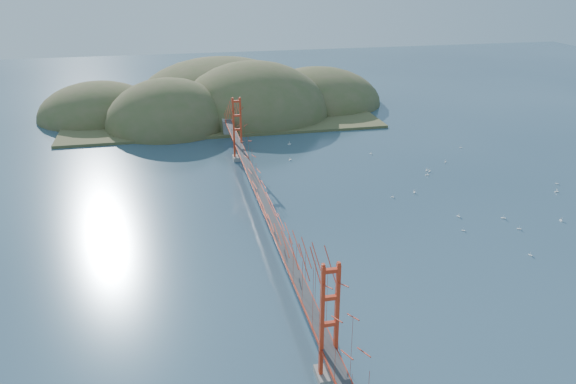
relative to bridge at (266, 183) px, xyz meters
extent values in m
plane|color=#2D475B|center=(0.00, -0.18, -7.01)|extent=(320.00, 320.00, 0.00)
cube|color=gray|center=(0.00, -30.18, -6.66)|extent=(2.00, 2.40, 0.70)
cube|color=gray|center=(0.00, 29.82, -6.66)|extent=(2.00, 2.40, 0.70)
cube|color=#AB2813|center=(0.00, -0.18, -3.71)|extent=(1.40, 92.00, 0.16)
cube|color=#AB2813|center=(0.00, -0.18, -3.91)|extent=(1.33, 92.00, 0.24)
cube|color=#38383A|center=(0.00, -0.18, -3.61)|extent=(1.19, 92.00, 0.03)
cube|color=gray|center=(0.00, 45.82, -5.36)|extent=(2.20, 2.60, 3.30)
cube|color=brown|center=(0.00, 63.82, -6.76)|extent=(70.00, 40.00, 0.60)
ellipsoid|color=brown|center=(-12.00, 55.82, -7.01)|extent=(28.00, 28.00, 21.00)
ellipsoid|color=brown|center=(8.00, 61.82, -7.01)|extent=(36.00, 36.00, 25.00)
ellipsoid|color=brown|center=(26.00, 69.82, -7.01)|extent=(32.00, 32.00, 18.00)
ellipsoid|color=brown|center=(-28.00, 67.82, -7.01)|extent=(28.00, 28.00, 16.00)
ellipsoid|color=brown|center=(2.00, 77.82, -7.01)|extent=(44.00, 44.00, 22.00)
cube|color=white|center=(41.40, -6.03, -6.95)|extent=(0.32, 0.60, 0.10)
cylinder|color=white|center=(41.40, -6.03, -6.64)|extent=(0.02, 0.02, 0.62)
cube|color=white|center=(33.99, -7.19, -6.95)|extent=(0.54, 0.44, 0.10)
cylinder|color=white|center=(33.99, -7.19, -6.66)|extent=(0.02, 0.02, 0.58)
cube|color=white|center=(25.13, 27.63, -6.95)|extent=(0.37, 0.52, 0.09)
cylinder|color=white|center=(25.13, 27.63, -6.68)|extent=(0.01, 0.01, 0.54)
cube|color=white|center=(27.80, -1.70, -6.95)|extent=(0.33, 0.57, 0.10)
cylinder|color=white|center=(27.80, -1.70, -6.66)|extent=(0.02, 0.02, 0.59)
cube|color=white|center=(26.25, -6.02, -6.96)|extent=(0.49, 0.40, 0.09)
cylinder|color=white|center=(26.25, -6.02, -6.69)|extent=(0.01, 0.01, 0.53)
cube|color=white|center=(43.76, 27.49, -6.95)|extent=(0.53, 0.36, 0.09)
cylinder|color=white|center=(43.76, 27.49, -6.68)|extent=(0.01, 0.01, 0.55)
cube|color=white|center=(49.88, 6.56, -6.95)|extent=(0.48, 0.49, 0.09)
cylinder|color=white|center=(49.88, 6.56, -6.67)|extent=(0.02, 0.02, 0.56)
cube|color=white|center=(21.22, 7.03, -6.96)|extent=(0.45, 0.46, 0.09)
cylinder|color=white|center=(21.22, 7.03, -6.69)|extent=(0.01, 0.01, 0.53)
cube|color=white|center=(36.84, 20.34, -6.95)|extent=(0.47, 0.50, 0.09)
cylinder|color=white|center=(36.84, 20.34, -6.67)|extent=(0.02, 0.02, 0.56)
cube|color=white|center=(31.04, -14.11, -6.95)|extent=(0.39, 0.53, 0.09)
cylinder|color=white|center=(31.04, -14.11, -6.67)|extent=(0.01, 0.01, 0.56)
cube|color=white|center=(30.68, 14.84, -6.94)|extent=(0.62, 0.27, 0.11)
cylinder|color=white|center=(30.68, 14.84, -6.62)|extent=(0.02, 0.02, 0.65)
cube|color=white|center=(9.28, 27.50, -6.94)|extent=(0.58, 0.55, 0.11)
cylinder|color=white|center=(9.28, 27.50, -6.62)|extent=(0.02, 0.02, 0.65)
cube|color=white|center=(25.26, 8.00, -6.94)|extent=(0.46, 0.64, 0.11)
cylinder|color=white|center=(25.26, 8.00, -6.61)|extent=(0.02, 0.02, 0.67)
cube|color=white|center=(31.78, 16.34, -6.94)|extent=(0.62, 0.54, 0.11)
cylinder|color=white|center=(31.78, 16.34, -6.60)|extent=(0.02, 0.02, 0.68)
cube|color=white|center=(11.21, 36.84, -6.94)|extent=(0.65, 0.30, 0.11)
cylinder|color=white|center=(11.21, 36.84, -6.60)|extent=(0.02, 0.02, 0.68)
cube|color=white|center=(31.51, 16.89, -6.95)|extent=(0.46, 0.59, 0.10)
cylinder|color=white|center=(31.51, 16.89, -6.63)|extent=(0.02, 0.02, 0.62)
cube|color=white|center=(33.82, -3.59, -6.94)|extent=(0.61, 0.49, 0.11)
cylinder|color=white|center=(33.82, -3.59, -6.62)|extent=(0.02, 0.02, 0.65)
cube|color=white|center=(47.64, 3.51, -6.94)|extent=(0.63, 0.34, 0.11)
cylinder|color=white|center=(47.64, 3.51, -6.62)|extent=(0.02, 0.02, 0.65)
camera|label=1|loc=(-11.80, -68.17, 27.44)|focal=35.00mm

